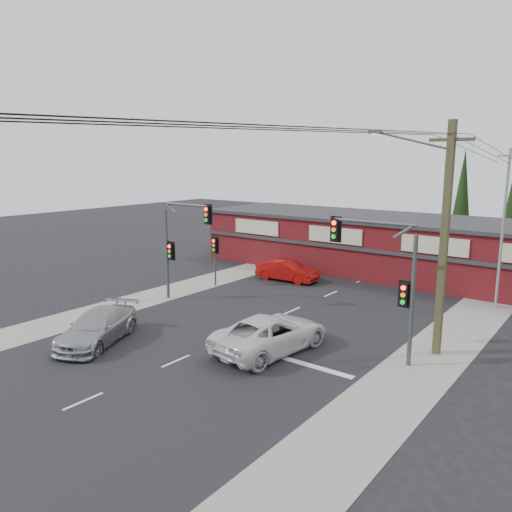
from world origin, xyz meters
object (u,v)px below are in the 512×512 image
Objects in this scene: silver_suv at (97,327)px; utility_pole at (441,232)px; white_suv at (271,333)px; red_sedan at (287,270)px; shop_building at (372,243)px.

silver_suv is 15.94m from utility_pole.
utility_pole reaches higher than white_suv.
utility_pole reaches higher than red_sedan.
utility_pole is (12.56, -7.18, 4.67)m from red_sedan.
white_suv is at bearing -153.46° from red_sedan.
red_sedan is (-6.68, 11.30, -0.08)m from white_suv.
white_suv reaches higher than silver_suv.
white_suv is 18.49m from shop_building.
white_suv is at bearing 6.27° from silver_suv.
utility_pole is at bearing -138.56° from white_suv.
silver_suv is at bearing 174.84° from red_sedan.
white_suv is 1.32× the size of red_sedan.
utility_pole is (5.88, 4.12, 4.58)m from white_suv.
red_sedan is 15.20m from utility_pole.
silver_suv is at bearing -98.95° from shop_building.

